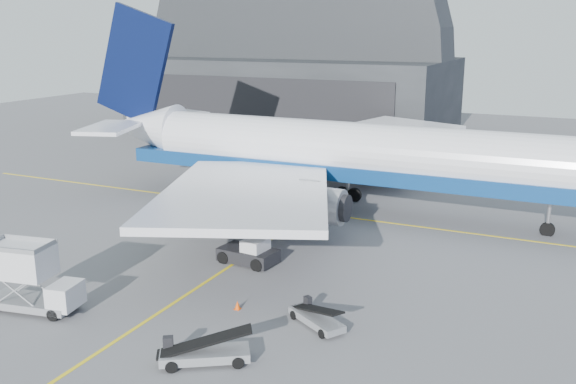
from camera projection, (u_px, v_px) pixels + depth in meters
The scene contains 9 objects.
ground at pixel (195, 289), 42.60m from camera, with size 200.00×200.00×0.00m, color #565659.
taxi_lines at pixel (278, 235), 53.72m from camera, with size 80.00×42.12×0.02m.
hangar at pixel (296, 73), 106.23m from camera, with size 50.00×28.30×28.00m.
airliner at pixel (336, 153), 60.04m from camera, with size 55.76×54.07×19.57m.
catering_truck at pixel (29, 278), 39.01m from camera, with size 6.23×3.16×4.09m.
pushback_tug at pixel (250, 253), 47.25m from camera, with size 4.48×2.91×1.97m.
belt_loader_a at pixel (204, 353), 33.14m from camera, with size 4.75×3.78×1.88m.
belt_loader_b at pixel (316, 318), 37.34m from camera, with size 4.07×3.24×1.61m.
traffic_cone at pixel (237, 305), 39.55m from camera, with size 0.38×0.38×0.55m.
Camera 1 is at (22.36, -33.31, 16.90)m, focal length 40.00 mm.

